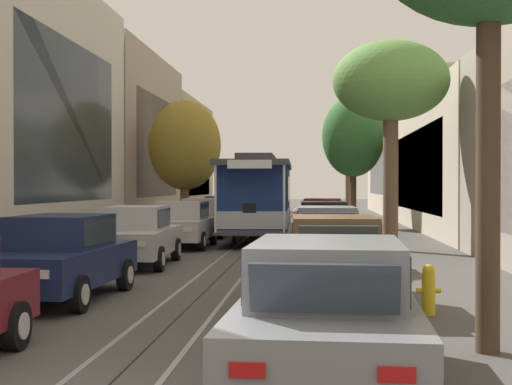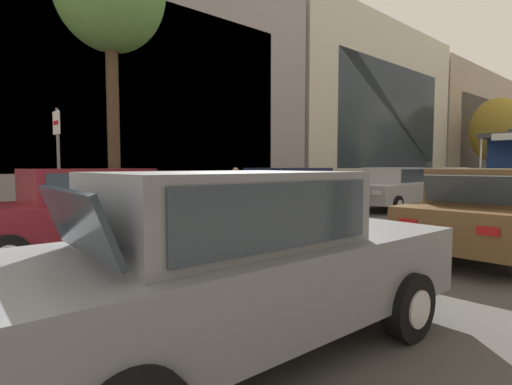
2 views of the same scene
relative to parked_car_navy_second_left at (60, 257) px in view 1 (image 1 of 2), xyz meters
The scene contains 22 objects.
ground_plane 17.47m from the parked_car_navy_second_left, 81.57° to the left, with size 160.00×160.00×0.00m, color #4C4947.
trolley_track_rails 21.61m from the parked_car_navy_second_left, 83.20° to the left, with size 1.14×69.83×0.01m.
building_facade_left 23.79m from the parked_car_navy_second_left, 106.87° to the left, with size 5.70×61.53×10.14m.
building_facade_right 26.90m from the parked_car_navy_second_left, 63.65° to the left, with size 4.97×61.53×9.59m.
parked_car_navy_second_left is the anchor object (origin of this frame).
parked_car_silver_mid_left 5.80m from the parked_car_navy_second_left, 89.87° to the left, with size 2.10×4.40×1.58m.
parked_car_silver_fourth_left 11.49m from the parked_car_navy_second_left, 88.78° to the left, with size 2.01×4.36×1.58m.
parked_car_silver_fifth_left 16.76m from the parked_car_navy_second_left, 89.66° to the left, with size 2.13×4.42×1.58m.
parked_car_navy_sixth_left 23.01m from the parked_car_navy_second_left, 89.60° to the left, with size 2.02×4.37×1.58m.
parked_car_white_far_left 28.40m from the parked_car_navy_second_left, 89.84° to the left, with size 2.01×4.36×1.58m.
parked_car_grey_near_right 7.55m from the parked_car_navy_second_left, 49.56° to the right, with size 2.12×4.41×1.58m.
parked_car_brown_second_right 5.10m from the parked_car_navy_second_left, ahead, with size 2.11×4.41×1.58m.
parked_car_grey_mid_right 7.79m from the parked_car_navy_second_left, 49.35° to the left, with size 2.05×4.38×1.58m.
parked_car_black_fourth_right 12.75m from the parked_car_navy_second_left, 66.59° to the left, with size 2.09×4.40×1.58m.
parked_car_maroon_fifth_right 18.17m from the parked_car_navy_second_left, 73.63° to the left, with size 2.14×4.42×1.58m.
street_tree_kerb_left_second 23.92m from the parked_car_navy_second_left, 94.46° to the left, with size 3.71×3.05×6.47m.
street_tree_kerb_right_second 13.89m from the parked_car_navy_second_left, 56.34° to the left, with size 3.81×3.29×6.88m.
street_tree_kerb_right_mid 25.16m from the parked_car_navy_second_left, 74.31° to the left, with size 3.15×3.29×6.66m.
street_tree_kerb_right_fourth 37.23m from the parked_car_navy_second_left, 79.03° to the left, with size 2.31×2.47×5.96m.
cable_car_trolley 15.26m from the parked_car_navy_second_left, 80.33° to the left, with size 2.76×9.17×3.28m.
motorcycle_with_rider 7.19m from the parked_car_navy_second_left, 50.40° to the right, with size 0.56×1.99×1.37m.
fire_hydrant 6.74m from the parked_car_navy_second_left, ahead, with size 0.40×0.22×0.84m.
Camera 1 is at (2.19, -5.87, 2.15)m, focal length 51.34 mm.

